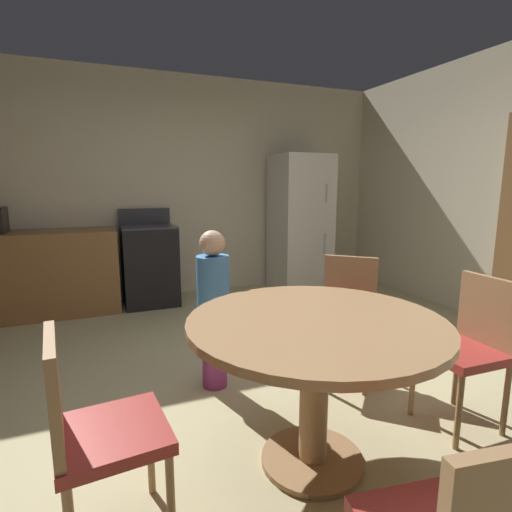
{
  "coord_description": "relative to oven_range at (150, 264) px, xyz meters",
  "views": [
    {
      "loc": [
        -0.98,
        -2.19,
        1.38
      ],
      "look_at": [
        0.19,
        0.69,
        0.82
      ],
      "focal_mm": 27.85,
      "sensor_mm": 36.0,
      "label": 1
    }
  ],
  "objects": [
    {
      "name": "wall_back",
      "position": [
        0.43,
        0.4,
        0.88
      ],
      "size": [
        5.74,
        0.12,
        2.7
      ],
      "primitive_type": "cube",
      "color": "beige",
      "rests_on": "ground"
    },
    {
      "name": "refrigerator",
      "position": [
        1.94,
        -0.05,
        0.41
      ],
      "size": [
        0.68,
        0.68,
        1.76
      ],
      "color": "silver",
      "rests_on": "ground"
    },
    {
      "name": "ground_plane",
      "position": [
        0.43,
        -2.47,
        -0.47
      ],
      "size": [
        14.0,
        14.0,
        0.0
      ],
      "primitive_type": "plane",
      "color": "tan"
    },
    {
      "name": "chair_northeast",
      "position": [
        1.08,
        -2.39,
        0.03
      ],
      "size": [
        0.57,
        0.57,
        0.87
      ],
      "rotation": [
        0.0,
        0.0,
        3.95
      ],
      "color": "#9E754C",
      "rests_on": "ground"
    },
    {
      "name": "chair_west",
      "position": [
        -0.61,
        -3.21,
        0.03
      ],
      "size": [
        0.44,
        0.44,
        0.87
      ],
      "rotation": [
        0.0,
        0.0,
        6.38
      ],
      "color": "#9E754C",
      "rests_on": "ground"
    },
    {
      "name": "kitchen_counter",
      "position": [
        -1.24,
        -0.0,
        -0.02
      ],
      "size": [
        1.79,
        0.6,
        0.9
      ],
      "primitive_type": "cube",
      "color": "olive",
      "rests_on": "ground"
    },
    {
      "name": "oven_range",
      "position": [
        0.0,
        0.0,
        0.0
      ],
      "size": [
        0.6,
        0.6,
        1.1
      ],
      "color": "black",
      "rests_on": "ground"
    },
    {
      "name": "person_child",
      "position": [
        0.15,
        -2.18,
        0.11
      ],
      "size": [
        0.27,
        0.27,
        1.09
      ],
      "rotation": [
        0.0,
        0.0,
        4.96
      ],
      "color": "#8C337A",
      "rests_on": "ground"
    },
    {
      "name": "chair_east",
      "position": [
        1.39,
        -3.15,
        0.03
      ],
      "size": [
        0.41,
        0.41,
        0.87
      ],
      "rotation": [
        0.0,
        0.0,
        3.11
      ],
      "color": "#9E754C",
      "rests_on": "ground"
    },
    {
      "name": "dining_table",
      "position": [
        0.39,
        -3.11,
        0.14
      ],
      "size": [
        1.23,
        1.23,
        0.76
      ],
      "color": "#9E754C",
      "rests_on": "ground"
    }
  ]
}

